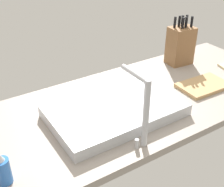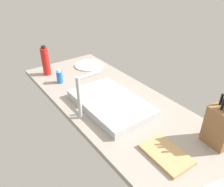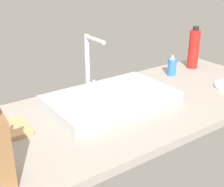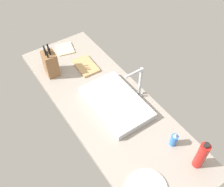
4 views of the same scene
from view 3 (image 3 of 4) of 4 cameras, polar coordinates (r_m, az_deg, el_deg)
The scene contains 5 objects.
countertop_slab at distance 137.19cm, azimuth -0.58°, elevation -4.01°, with size 191.39×67.74×3.50cm, color gray.
sink_basin at distance 142.06cm, azimuth -0.17°, elevation -1.04°, with size 57.04×35.39×5.27cm, color #B7BABF.
faucet at distance 153.68cm, azimuth -4.16°, elevation 6.53°, with size 5.50×16.31×28.33cm.
soap_bottle at distance 181.80cm, azimuth 10.96°, elevation 4.94°, with size 4.98×4.98×12.32cm.
water_bottle at distance 196.07cm, azimuth 14.81°, elevation 7.97°, with size 6.45×6.45×25.40cm.
Camera 3 is at (-69.36, -100.29, 64.61)cm, focal length 49.73 mm.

